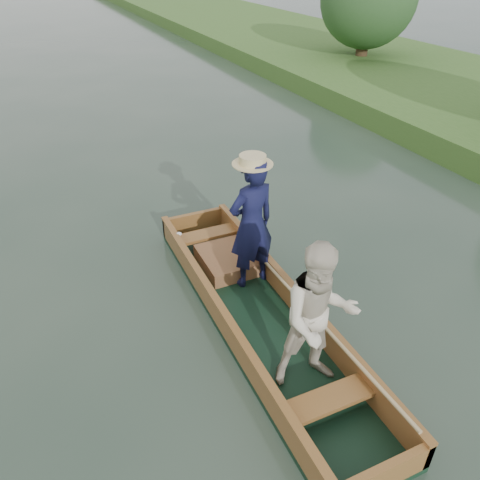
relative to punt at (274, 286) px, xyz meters
name	(u,v)px	position (x,y,z in m)	size (l,w,h in m)	color
ground	(259,323)	(-0.12, 0.15, -0.68)	(120.00, 120.00, 0.00)	#283D30
trees_far	(65,31)	(-1.07, 8.94, 1.75)	(23.06, 17.93, 4.42)	#47331E
punt	(274,286)	(0.00, 0.00, 0.00)	(1.19, 5.00, 2.00)	black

